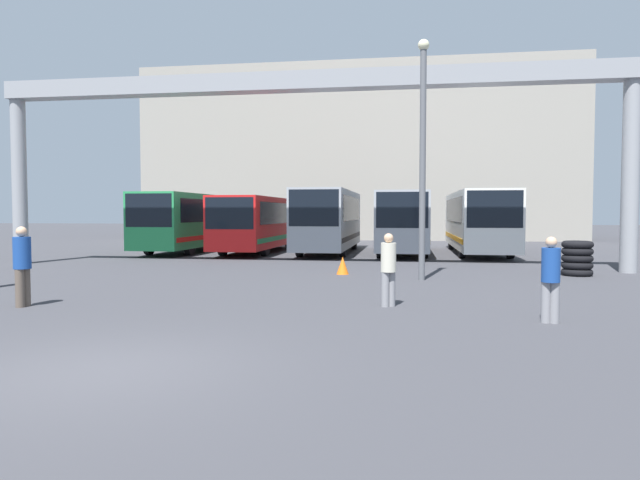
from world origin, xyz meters
TOP-DOWN VIEW (x-y plane):
  - ground_plane at (0.00, 0.00)m, footprint 200.00×200.00m
  - building_backdrop at (0.00, 43.56)m, footprint 35.53×12.00m
  - overhead_gantry at (0.00, 14.79)m, footprint 24.76×0.80m
  - bus_slot_0 at (-7.88, 23.34)m, footprint 2.55×10.53m
  - bus_slot_1 at (-3.94, 23.35)m, footprint 2.53×10.55m
  - bus_slot_2 at (0.00, 23.33)m, footprint 2.51×10.51m
  - bus_slot_3 at (3.94, 23.19)m, footprint 2.50×10.24m
  - bus_slot_4 at (7.88, 23.99)m, footprint 2.58×11.84m
  - pedestrian_near_center at (-4.61, 4.69)m, footprint 0.39×0.39m
  - pedestrian_near_right at (3.73, 5.99)m, footprint 0.35×0.35m
  - pedestrian_near_left at (6.94, 4.49)m, footprint 0.35×0.35m
  - traffic_cone at (1.92, 12.72)m, footprint 0.43×0.43m
  - tire_stack at (9.97, 13.51)m, footprint 1.04×1.04m
  - lamp_post at (4.63, 11.34)m, footprint 0.36×0.36m

SIDE VIEW (x-z plane):
  - ground_plane at x=0.00m, z-range 0.00..0.00m
  - traffic_cone at x=1.92m, z-range 0.00..0.62m
  - tire_stack at x=9.97m, z-range 0.00..1.20m
  - pedestrian_near_right at x=3.73m, z-range 0.05..1.75m
  - pedestrian_near_left at x=6.94m, z-range 0.05..1.76m
  - pedestrian_near_center at x=-4.61m, z-range 0.06..1.91m
  - bus_slot_1 at x=-3.94m, z-range 0.23..3.22m
  - bus_slot_0 at x=-7.88m, z-range 0.24..3.42m
  - bus_slot_3 at x=3.94m, z-range 0.24..3.43m
  - bus_slot_4 at x=7.88m, z-range 0.24..3.48m
  - bus_slot_2 at x=0.00m, z-range 0.25..3.57m
  - lamp_post at x=4.63m, z-range 0.36..8.00m
  - overhead_gantry at x=0.00m, z-range 2.45..10.06m
  - building_backdrop at x=0.00m, z-range 0.00..14.13m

